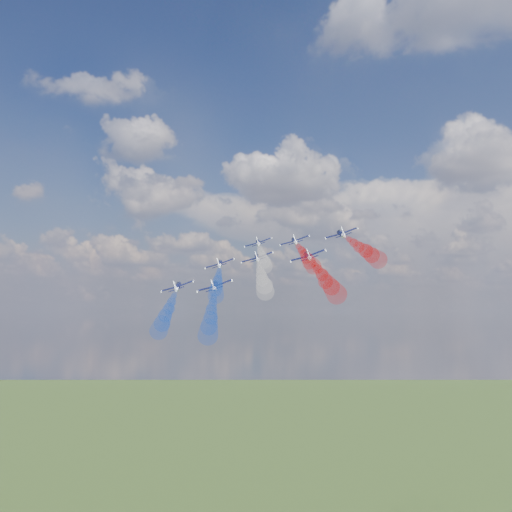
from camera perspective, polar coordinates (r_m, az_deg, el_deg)
The scene contains 16 objects.
jet_lead at distance 180.92m, azimuth 0.21°, elevation 1.24°, with size 8.79×10.98×2.93m, color black, non-canonical shape.
trail_lead at distance 158.70m, azimuth 0.54°, elevation 0.13°, with size 3.66×35.25×3.66m, color white, non-canonical shape.
jet_inner_left at distance 169.19m, azimuth -3.39°, elevation -0.73°, with size 8.79×10.98×2.93m, color black, non-canonical shape.
trail_inner_left at distance 147.10m, azimuth -3.58°, elevation -2.23°, with size 3.66×35.25×3.66m, color blue, non-canonical shape.
jet_inner_right at distance 168.03m, azimuth 3.63°, elevation 1.41°, with size 8.79×10.98×2.93m, color black, non-canonical shape.
trail_inner_right at distance 145.92m, azimuth 4.50°, elevation 0.23°, with size 3.66×35.25×3.66m, color red, non-canonical shape.
jet_outer_left at distance 154.86m, azimuth -7.31°, elevation -2.85°, with size 8.79×10.98×2.93m, color black, non-canonical shape.
trail_outer_left at distance 133.06m, azimuth -8.19°, elevation -4.86°, with size 3.66×35.25×3.66m, color blue, non-canonical shape.
jet_center_third at distance 155.31m, azimuth 0.13°, elevation -0.17°, with size 8.79×10.98×2.93m, color black, non-canonical shape.
trail_center_third at distance 133.20m, azimuth 0.50°, elevation -1.73°, with size 3.66×35.25×3.66m, color white, non-canonical shape.
jet_outer_right at distance 155.22m, azimuth 7.97°, elevation 2.07°, with size 8.79×10.98×2.93m, color black, non-canonical shape.
trail_outer_right at distance 133.34m, azimuth 9.64°, elevation 0.88°, with size 3.66×35.25×3.66m, color red, non-canonical shape.
jet_rear_left at distance 141.90m, azimuth -3.85°, elevation -2.83°, with size 8.79×10.98×2.93m, color black, non-canonical shape.
trail_rear_left at distance 120.01m, azimuth -4.17°, elevation -5.05°, with size 3.66×35.25×3.66m, color blue, non-canonical shape.
jet_rear_right at distance 140.86m, azimuth 4.87°, elevation -0.01°, with size 8.79×10.98×2.93m, color black, non-canonical shape.
trail_rear_right at distance 118.91m, azimuth 6.17°, elevation -1.73°, with size 3.66×35.25×3.66m, color red, non-canonical shape.
Camera 1 is at (82.91, -127.05, 112.80)m, focal length 42.78 mm.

